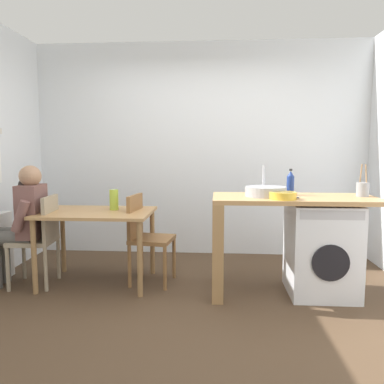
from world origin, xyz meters
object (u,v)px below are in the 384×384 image
at_px(chair_person_seat, 40,235).
at_px(mixing_bowl, 283,195).
at_px(washing_machine, 321,249).
at_px(chair_opposite, 145,233).
at_px(seated_person, 23,219).
at_px(bottle_tall_green, 290,183).
at_px(dining_table, 97,221).
at_px(vase, 114,200).
at_px(utensil_crock, 363,189).

bearing_deg(chair_person_seat, mixing_bowl, -100.53).
height_order(washing_machine, mixing_bowl, mixing_bowl).
bearing_deg(chair_opposite, seated_person, -74.63).
height_order(bottle_tall_green, mixing_bowl, bottle_tall_green).
relative_size(seated_person, bottle_tall_green, 4.79).
bearing_deg(seated_person, chair_opposite, -86.72).
xyz_separation_m(dining_table, chair_person_seat, (-0.55, -0.09, -0.14)).
xyz_separation_m(bottle_tall_green, vase, (-1.75, 0.10, -0.19)).
height_order(dining_table, vase, vase).
distance_m(dining_table, utensil_crock, 2.57).
xyz_separation_m(mixing_bowl, utensil_crock, (0.77, 0.25, 0.03)).
bearing_deg(seated_person, bottle_tall_green, -92.46).
bearing_deg(chair_opposite, bottle_tall_green, 94.83).
relative_size(bottle_tall_green, utensil_crock, 0.84).
xyz_separation_m(seated_person, bottle_tall_green, (2.61, 0.10, 0.36)).
relative_size(chair_opposite, washing_machine, 1.05).
bearing_deg(dining_table, chair_person_seat, -170.24).
height_order(washing_machine, bottle_tall_green, bottle_tall_green).
height_order(chair_person_seat, washing_machine, chair_person_seat).
distance_m(chair_person_seat, chair_opposite, 1.03).
relative_size(mixing_bowl, vase, 1.12).
distance_m(chair_person_seat, bottle_tall_green, 2.50).
height_order(seated_person, bottle_tall_green, seated_person).
bearing_deg(mixing_bowl, seated_person, 174.89).
height_order(dining_table, chair_person_seat, chair_person_seat).
relative_size(dining_table, chair_opposite, 1.22).
xyz_separation_m(chair_opposite, seated_person, (-1.18, -0.17, 0.16)).
relative_size(chair_opposite, utensil_crock, 3.00).
xyz_separation_m(washing_machine, mixing_bowl, (-0.40, -0.20, 0.53)).
distance_m(bottle_tall_green, utensil_crock, 0.65).
bearing_deg(chair_opposite, chair_person_seat, -74.11).
bearing_deg(bottle_tall_green, washing_machine, -24.88).
bearing_deg(chair_person_seat, utensil_crock, -94.47).
distance_m(dining_table, mixing_bowl, 1.83).
xyz_separation_m(chair_opposite, mixing_bowl, (1.30, -0.39, 0.45)).
distance_m(washing_machine, vase, 2.08).
relative_size(dining_table, mixing_bowl, 4.72).
height_order(dining_table, utensil_crock, utensil_crock).
distance_m(chair_opposite, bottle_tall_green, 1.52).
bearing_deg(vase, chair_opposite, -7.07).
distance_m(washing_machine, bottle_tall_green, 0.68).
xyz_separation_m(dining_table, utensil_crock, (2.54, -0.08, 0.35)).
distance_m(mixing_bowl, utensil_crock, 0.81).
bearing_deg(vase, dining_table, -146.31).
height_order(seated_person, utensil_crock, utensil_crock).
bearing_deg(bottle_tall_green, dining_table, 179.91).
height_order(dining_table, washing_machine, washing_machine).
bearing_deg(dining_table, mixing_bowl, -10.50).
distance_m(chair_person_seat, seated_person, 0.23).
relative_size(seated_person, vase, 5.78).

